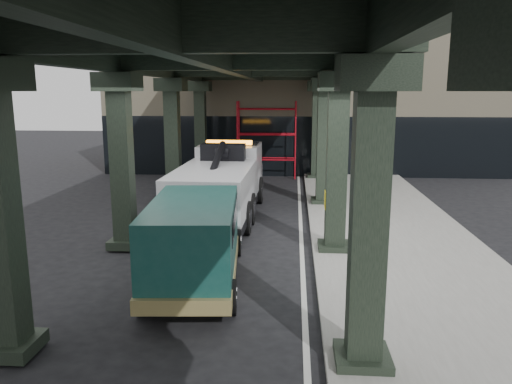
% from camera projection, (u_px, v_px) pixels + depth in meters
% --- Properties ---
extents(ground, '(90.00, 90.00, 0.00)m').
position_uv_depth(ground, '(234.00, 277.00, 12.33)').
color(ground, black).
rests_on(ground, ground).
extents(sidewalk, '(5.00, 40.00, 0.15)m').
position_uv_depth(sidewalk, '(402.00, 253.00, 13.94)').
color(sidewalk, gray).
rests_on(sidewalk, ground).
extents(lane_stripe, '(0.12, 38.00, 0.01)m').
position_uv_depth(lane_stripe, '(302.00, 252.00, 14.16)').
color(lane_stripe, silver).
rests_on(lane_stripe, ground).
extents(viaduct, '(7.40, 32.00, 6.40)m').
position_uv_depth(viaduct, '(226.00, 54.00, 13.23)').
color(viaduct, black).
rests_on(viaduct, ground).
extents(building, '(22.00, 10.00, 8.00)m').
position_uv_depth(building, '(304.00, 100.00, 30.94)').
color(building, '#C6B793').
rests_on(building, ground).
extents(scaffolding, '(3.08, 0.88, 4.00)m').
position_uv_depth(scaffolding, '(267.00, 138.00, 26.23)').
color(scaffolding, red).
rests_on(scaffolding, ground).
extents(tow_truck, '(2.67, 8.46, 2.75)m').
position_uv_depth(tow_truck, '(222.00, 180.00, 18.00)').
color(tow_truck, black).
rests_on(tow_truck, ground).
extents(towed_van, '(2.40, 5.25, 2.07)m').
position_uv_depth(towed_van, '(195.00, 239.00, 11.62)').
color(towed_van, '#13443E').
rests_on(towed_van, ground).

